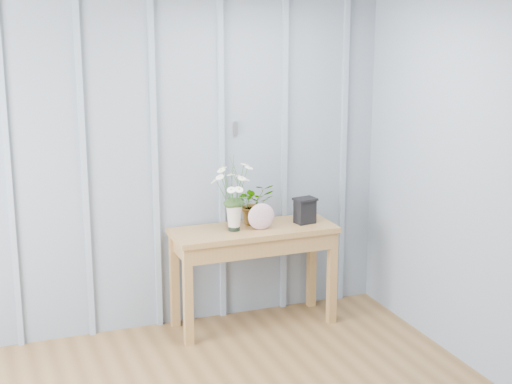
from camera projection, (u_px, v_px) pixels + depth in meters
name	position (u px, v px, depth m)	size (l,w,h in m)	color
room_shell	(164.00, 73.00, 4.11)	(4.00, 4.50, 2.50)	gray
sideboard	(254.00, 243.00, 5.72)	(1.20, 0.45, 0.75)	olive
daisy_vase	(234.00, 186.00, 5.55)	(0.37, 0.28, 0.52)	black
spider_plant	(255.00, 203.00, 5.77)	(0.28, 0.24, 0.31)	#213D1A
felt_disc_vessel	(261.00, 217.00, 5.63)	(0.20, 0.05, 0.20)	#8F5575
carved_box	(305.00, 210.00, 5.80)	(0.17, 0.14, 0.19)	black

